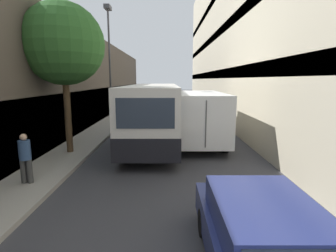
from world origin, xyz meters
name	(u,v)px	position (x,y,z in m)	size (l,w,h in m)	color
ground_plane	(168,136)	(0.00, 15.00, 0.00)	(150.00, 150.00, 0.00)	#38383D
sidewalk_left	(94,135)	(-4.51, 15.00, 0.07)	(1.94, 60.00, 0.14)	#9E998E
building_left_shopfront	(56,85)	(-6.58, 15.00, 3.06)	(2.40, 60.00, 6.74)	#51473D
building_right_apartment	(263,2)	(5.30, 15.00, 7.64)	(2.40, 60.00, 15.32)	#B7AD93
car_hatchback	(264,241)	(1.58, 3.48, 0.71)	(1.88, 4.33, 1.39)	navy
bus	(153,112)	(-0.83, 13.58, 1.64)	(2.53, 10.25, 3.09)	silver
box_truck	(195,114)	(1.52, 13.86, 1.50)	(2.48, 7.76, 2.72)	silver
panel_van	(146,104)	(-2.05, 24.41, 1.08)	(1.99, 4.00, 1.94)	navy
pedestrian	(24,157)	(-4.52, 7.38, 1.00)	(0.37, 0.35, 1.58)	#383838
street_lamp	(108,47)	(-3.79, 16.76, 5.42)	(0.36, 0.80, 7.77)	#38383D
street_tree_left	(62,44)	(-4.51, 11.06, 4.85)	(3.49, 3.49, 6.48)	#4C3823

